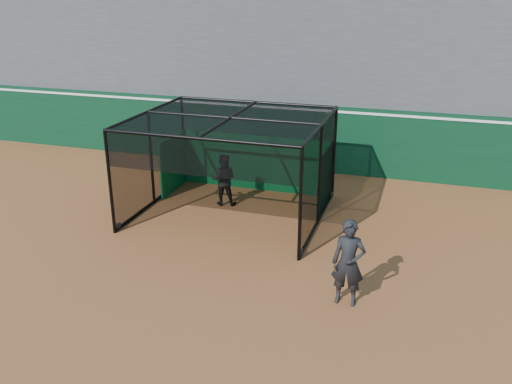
% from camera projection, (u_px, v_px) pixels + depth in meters
% --- Properties ---
extents(ground, '(120.00, 120.00, 0.00)m').
position_uv_depth(ground, '(188.00, 266.00, 13.59)').
color(ground, brown).
rests_on(ground, ground).
extents(outfield_wall, '(50.00, 0.50, 2.50)m').
position_uv_depth(outfield_wall, '(279.00, 134.00, 20.70)').
color(outfield_wall, '#09321B').
rests_on(outfield_wall, ground).
extents(grandstand, '(50.00, 7.85, 8.95)m').
position_uv_depth(grandstand, '(304.00, 39.00, 22.92)').
color(grandstand, '#4C4C4F').
rests_on(grandstand, ground).
extents(batting_cage, '(5.47, 4.85, 3.00)m').
position_uv_depth(batting_cage, '(232.00, 167.00, 16.26)').
color(batting_cage, black).
rests_on(batting_cage, ground).
extents(batter, '(0.92, 0.78, 1.67)m').
position_uv_depth(batter, '(224.00, 179.00, 17.17)').
color(batter, black).
rests_on(batter, ground).
extents(on_deck_player, '(0.72, 0.47, 1.97)m').
position_uv_depth(on_deck_player, '(348.00, 263.00, 11.68)').
color(on_deck_player, black).
rests_on(on_deck_player, ground).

